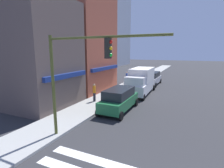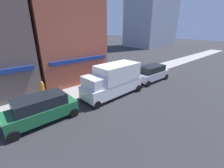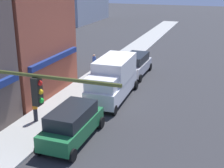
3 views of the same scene
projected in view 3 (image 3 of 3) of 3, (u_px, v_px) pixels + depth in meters
suv_green at (72, 123)px, 17.21m from camera, size 4.70×2.12×1.94m
box_truck_white at (113, 78)px, 23.01m from camera, size 6.26×2.42×3.04m
suv_silver at (136, 64)px, 28.89m from camera, size 4.73×2.12×1.94m
pedestrian_orange_vest at (35, 107)px, 19.21m from camera, size 0.32×0.32×1.77m
pedestrian_blue_shirt at (94, 63)px, 28.97m from camera, size 0.32×0.32×1.77m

